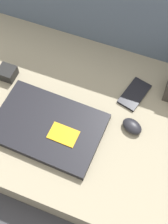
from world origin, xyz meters
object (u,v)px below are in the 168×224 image
Objects in this scene: laptop at (48,127)px; phone_silver at (135,94)px; charger_brick at (7,73)px; computer_mouse at (132,126)px.

laptop reaches higher than phone_silver.
phone_silver is 0.45m from charger_brick.
charger_brick is at bearing 150.00° from laptop.
phone_silver is at bearing 125.06° from computer_mouse.
computer_mouse is (0.25, 0.10, 0.00)m from laptop.
laptop is at bearing -136.39° from computer_mouse.
laptop is 0.27m from computer_mouse.
laptop is 4.33× the size of computer_mouse.
laptop is 0.32m from phone_silver.
charger_brick is (-0.44, -0.09, 0.01)m from phone_silver.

